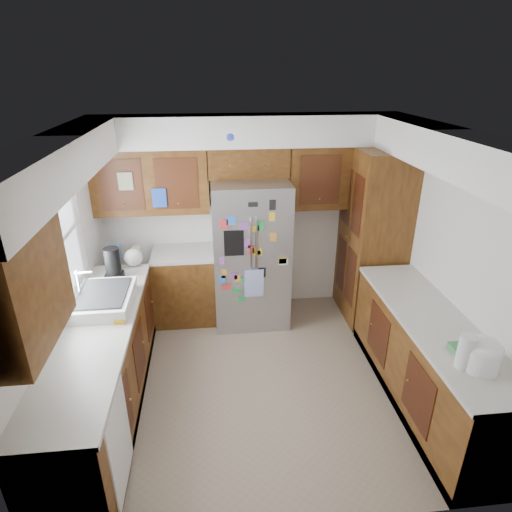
# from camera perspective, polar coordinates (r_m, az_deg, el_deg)

# --- Properties ---
(floor) EXTENTS (3.60, 3.60, 0.00)m
(floor) POSITION_cam_1_polar(r_m,az_deg,el_deg) (4.67, 0.82, -15.92)
(floor) COLOR gray
(floor) RESTS_ON ground
(room_shell) EXTENTS (3.64, 3.24, 2.52)m
(room_shell) POSITION_cam_1_polar(r_m,az_deg,el_deg) (4.10, -1.13, 7.39)
(room_shell) COLOR white
(room_shell) RESTS_ON ground
(left_counter_run) EXTENTS (1.36, 3.20, 0.92)m
(left_counter_run) POSITION_cam_1_polar(r_m,az_deg,el_deg) (4.49, -17.09, -12.04)
(left_counter_run) COLOR #42220C
(left_counter_run) RESTS_ON ground
(right_counter_run) EXTENTS (0.63, 2.25, 0.92)m
(right_counter_run) POSITION_cam_1_polar(r_m,az_deg,el_deg) (4.46, 21.73, -13.25)
(right_counter_run) COLOR #42220C
(right_counter_run) RESTS_ON ground
(pantry) EXTENTS (0.60, 0.90, 2.15)m
(pantry) POSITION_cam_1_polar(r_m,az_deg,el_deg) (5.44, 15.27, 2.48)
(pantry) COLOR #42220C
(pantry) RESTS_ON ground
(fridge) EXTENTS (0.90, 0.79, 1.80)m
(fridge) POSITION_cam_1_polar(r_m,az_deg,el_deg) (5.21, -0.73, 0.34)
(fridge) COLOR #98989D
(fridge) RESTS_ON ground
(bridge_cabinet) EXTENTS (0.96, 0.34, 0.35)m
(bridge_cabinet) POSITION_cam_1_polar(r_m,az_deg,el_deg) (5.10, -1.05, 12.50)
(bridge_cabinet) COLOR #42220C
(bridge_cabinet) RESTS_ON fridge
(fridge_top_items) EXTENTS (0.64, 0.35, 0.27)m
(fridge_top_items) POSITION_cam_1_polar(r_m,az_deg,el_deg) (5.00, -1.09, 15.80)
(fridge_top_items) COLOR blue
(fridge_top_items) RESTS_ON bridge_cabinet
(sink_assembly) EXTENTS (0.52, 0.71, 0.37)m
(sink_assembly) POSITION_cam_1_polar(r_m,az_deg,el_deg) (4.29, -19.64, -5.42)
(sink_assembly) COLOR white
(sink_assembly) RESTS_ON left_counter_run
(left_counter_clutter) EXTENTS (0.42, 0.85, 0.38)m
(left_counter_clutter) POSITION_cam_1_polar(r_m,az_deg,el_deg) (4.88, -17.59, -0.66)
(left_counter_clutter) COLOR black
(left_counter_clutter) RESTS_ON left_counter_run
(rice_cooker) EXTENTS (0.29, 0.28, 0.25)m
(rice_cooker) POSITION_cam_1_polar(r_m,az_deg,el_deg) (3.66, 27.93, -11.36)
(rice_cooker) COLOR white
(rice_cooker) RESTS_ON right_counter_run
(paper_towel) EXTENTS (0.12, 0.12, 0.28)m
(paper_towel) POSITION_cam_1_polar(r_m,az_deg,el_deg) (3.60, 26.17, -11.40)
(paper_towel) COLOR white
(paper_towel) RESTS_ON right_counter_run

